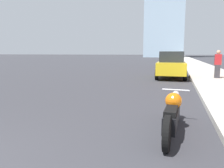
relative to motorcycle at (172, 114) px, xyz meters
The scene contains 8 objects.
sidewalk 36.66m from the motorcycle, 86.05° to the left, with size 3.24×240.00×0.15m.
motorcycle is the anchor object (origin of this frame).
parked_car_yellow 10.10m from the motorcycle, 91.72° to the left, with size 1.89×3.92×1.72m.
parked_car_red 22.68m from the motorcycle, 91.27° to the left, with size 2.08×4.49×1.55m.
parked_car_silver 35.55m from the motorcycle, 90.28° to the left, with size 2.26×4.29×1.81m.
parked_car_green 45.78m from the motorcycle, 90.19° to the left, with size 2.08×4.21×1.72m.
parked_car_white 58.81m from the motorcycle, 90.22° to the left, with size 2.08×4.03×1.68m.
pedestrian 9.90m from the motorcycle, 76.22° to the left, with size 0.36×0.23×1.64m.
Camera 1 is at (3.43, -1.08, 1.63)m, focal length 35.00 mm.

